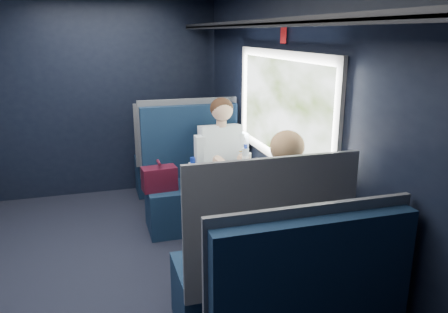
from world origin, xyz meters
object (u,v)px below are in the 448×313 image
object	(u,v)px
seat_row_front	(178,161)
woman	(282,213)
seat_bay_far	(255,271)
man	(223,159)
laptop	(272,169)
table	(239,188)
seat_bay_near	(194,184)
cup	(247,158)
bottle_small	(246,157)

from	to	relation	value
seat_row_front	woman	bearing A→B (deg)	-84.30
seat_bay_far	man	world-z (taller)	man
woman	laptop	bearing A→B (deg)	72.58
table	man	bearing A→B (deg)	84.48
seat_row_front	laptop	world-z (taller)	seat_row_front
seat_bay_near	woman	world-z (taller)	woman
man	seat_bay_near	bearing A→B (deg)	147.26
seat_bay_far	cup	bearing A→B (deg)	72.77
laptop	woman	bearing A→B (deg)	-107.42
table	seat_bay_far	xyz separation A→B (m)	(-0.18, -0.87, -0.25)
seat_bay_far	bottle_small	distance (m)	1.32
seat_bay_near	man	world-z (taller)	man
seat_bay_far	man	xyz separation A→B (m)	(0.25, 1.57, 0.30)
seat_bay_far	laptop	bearing A→B (deg)	61.80
seat_bay_far	seat_row_front	distance (m)	2.67
bottle_small	seat_bay_far	bearing A→B (deg)	-106.25
woman	laptop	xyz separation A→B (m)	(0.23, 0.72, 0.07)
man	cup	size ratio (longest dim) A/B	14.04
seat_bay_far	table	bearing A→B (deg)	78.22
seat_row_front	laptop	xyz separation A→B (m)	(0.48, -1.78, 0.39)
seat_row_front	bottle_small	xyz separation A→B (m)	(0.35, -1.47, 0.42)
table	laptop	distance (m)	0.32
seat_bay_near	bottle_small	distance (m)	0.77
seat_bay_far	laptop	size ratio (longest dim) A/B	3.81
seat_bay_near	cup	world-z (taller)	seat_bay_near
table	bottle_small	distance (m)	0.41
seat_bay_near	woman	size ratio (longest dim) A/B	0.95
table	seat_row_front	world-z (taller)	seat_row_front
laptop	cup	bearing A→B (deg)	99.07
laptop	bottle_small	distance (m)	0.34
laptop	bottle_small	bearing A→B (deg)	111.35
seat_bay_far	laptop	world-z (taller)	seat_bay_far
man	woman	size ratio (longest dim) A/B	1.00
bottle_small	cup	bearing A→B (deg)	62.69
woman	seat_row_front	bearing A→B (deg)	95.70
laptop	man	bearing A→B (deg)	108.24
seat_bay_near	bottle_small	size ratio (longest dim) A/B	6.00
man	bottle_small	size ratio (longest dim) A/B	6.30
seat_bay_far	laptop	xyz separation A→B (m)	(0.48, 0.89, 0.38)
bottle_small	man	bearing A→B (deg)	105.45
seat_bay_far	man	size ratio (longest dim) A/B	0.95
woman	seat_bay_near	bearing A→B (deg)	99.52
bottle_small	cup	size ratio (longest dim) A/B	2.23
bottle_small	laptop	bearing A→B (deg)	-68.65
table	laptop	xyz separation A→B (m)	(0.29, 0.01, 0.14)
table	cup	distance (m)	0.51
cup	man	bearing A→B (deg)	121.39
laptop	table	bearing A→B (deg)	-177.50
seat_bay_near	table	bearing A→B (deg)	-77.23
seat_bay_near	woman	distance (m)	1.63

